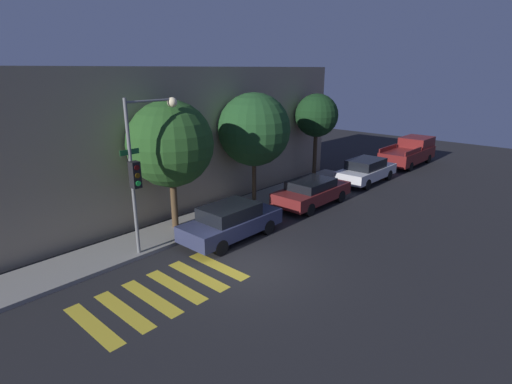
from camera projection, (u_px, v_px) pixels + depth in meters
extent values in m
plane|color=black|center=(248.00, 267.00, 13.49)|extent=(60.00, 60.00, 0.00)
cube|color=gray|center=(172.00, 232.00, 16.20)|extent=(26.00, 2.10, 0.14)
cube|color=gray|center=(108.00, 142.00, 18.11)|extent=(26.00, 6.00, 6.51)
cube|color=gold|center=(93.00, 325.00, 10.43)|extent=(0.45, 2.60, 0.00)
cube|color=gold|center=(124.00, 311.00, 11.05)|extent=(0.45, 2.60, 0.00)
cube|color=gold|center=(151.00, 298.00, 11.68)|extent=(0.45, 2.60, 0.00)
cube|color=gold|center=(176.00, 286.00, 12.31)|extent=(0.45, 2.60, 0.00)
cube|color=gold|center=(198.00, 276.00, 12.94)|extent=(0.45, 2.60, 0.00)
cube|color=gold|center=(218.00, 266.00, 13.56)|extent=(0.45, 2.60, 0.00)
cylinder|color=slate|center=(132.00, 182.00, 13.47)|extent=(0.12, 0.12, 5.54)
cube|color=black|center=(135.00, 175.00, 13.25)|extent=(0.30, 0.30, 0.90)
cylinder|color=#4C0C0C|center=(137.00, 168.00, 13.07)|extent=(0.18, 0.02, 0.18)
cylinder|color=#593D0A|center=(138.00, 176.00, 13.15)|extent=(0.18, 0.02, 0.18)
cylinder|color=#26E54C|center=(138.00, 183.00, 13.23)|extent=(0.18, 0.02, 0.18)
cube|color=#19662D|center=(130.00, 152.00, 13.17)|extent=(0.70, 0.02, 0.18)
cylinder|color=slate|center=(150.00, 101.00, 13.34)|extent=(1.83, 0.08, 0.08)
sphere|color=#F9E5B2|center=(172.00, 102.00, 14.02)|extent=(0.36, 0.36, 0.36)
cube|color=#2D3351|center=(232.00, 224.00, 15.59)|extent=(4.22, 1.70, 0.61)
cube|color=black|center=(229.00, 212.00, 15.35)|extent=(2.20, 1.50, 0.51)
cylinder|color=black|center=(241.00, 218.00, 17.09)|extent=(0.60, 0.22, 0.60)
cylinder|color=black|center=(268.00, 227.00, 16.11)|extent=(0.60, 0.22, 0.60)
cylinder|color=black|center=(193.00, 236.00, 15.24)|extent=(0.60, 0.22, 0.60)
cylinder|color=black|center=(221.00, 248.00, 14.26)|extent=(0.60, 0.22, 0.60)
cube|color=maroon|center=(312.00, 193.00, 19.48)|extent=(4.33, 1.79, 0.60)
cube|color=black|center=(311.00, 184.00, 19.25)|extent=(2.25, 1.58, 0.40)
cylinder|color=black|center=(314.00, 190.00, 21.03)|extent=(0.60, 0.22, 0.60)
cylinder|color=black|center=(340.00, 196.00, 20.00)|extent=(0.60, 0.22, 0.60)
cylinder|color=black|center=(282.00, 202.00, 19.13)|extent=(0.60, 0.22, 0.60)
cylinder|color=black|center=(310.00, 210.00, 18.10)|extent=(0.60, 0.22, 0.60)
cube|color=silver|center=(366.00, 172.00, 23.41)|extent=(4.44, 1.75, 0.58)
cube|color=black|center=(366.00, 164.00, 23.17)|extent=(2.31, 1.54, 0.52)
cylinder|color=black|center=(365.00, 171.00, 24.97)|extent=(0.60, 0.22, 0.60)
cylinder|color=black|center=(389.00, 175.00, 23.96)|extent=(0.60, 0.22, 0.60)
cylinder|color=black|center=(342.00, 179.00, 23.02)|extent=(0.60, 0.22, 0.60)
cylinder|color=black|center=(367.00, 184.00, 22.02)|extent=(0.60, 0.22, 0.60)
cube|color=maroon|center=(407.00, 155.00, 27.61)|extent=(5.21, 1.95, 0.81)
cube|color=maroon|center=(417.00, 142.00, 28.41)|extent=(2.35, 1.80, 0.66)
cube|color=maroon|center=(388.00, 148.00, 27.08)|extent=(2.61, 0.08, 0.28)
cube|color=maroon|center=(413.00, 152.00, 25.98)|extent=(2.61, 0.08, 0.28)
cylinder|color=black|center=(404.00, 155.00, 29.44)|extent=(0.60, 0.22, 0.60)
cylinder|color=black|center=(428.00, 159.00, 28.30)|extent=(0.60, 0.22, 0.60)
cylinder|color=black|center=(384.00, 163.00, 27.15)|extent=(0.60, 0.22, 0.60)
cylinder|color=black|center=(410.00, 167.00, 26.02)|extent=(0.60, 0.22, 0.60)
cylinder|color=#4C3823|center=(174.00, 203.00, 16.29)|extent=(0.26, 0.26, 2.34)
sphere|color=#234C1E|center=(170.00, 144.00, 15.57)|extent=(3.41, 3.41, 3.41)
cylinder|color=#4C3823|center=(254.00, 180.00, 19.72)|extent=(0.20, 0.20, 2.34)
sphere|color=#1E4721|center=(254.00, 130.00, 18.99)|extent=(3.48, 3.48, 3.48)
cylinder|color=#42301E|center=(315.00, 157.00, 23.35)|extent=(0.23, 0.23, 2.97)
sphere|color=#143316|center=(317.00, 115.00, 22.64)|extent=(2.44, 2.44, 2.44)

